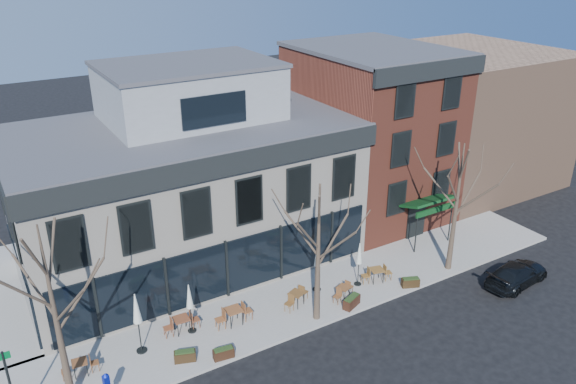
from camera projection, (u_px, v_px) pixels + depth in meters
ground at (228, 299)px, 29.40m from camera, size 120.00×120.00×0.00m
sidewalk_front at (302, 300)px, 29.22m from camera, size 33.50×4.70×0.15m
corner_building at (186, 184)px, 31.49m from camera, size 18.39×10.39×11.10m
red_brick_building at (369, 132)px, 37.14m from camera, size 8.20×11.78×11.18m
bg_building at (463, 116)px, 42.92m from camera, size 12.00×12.00×10.00m
tree_corner at (55, 314)px, 21.17m from camera, size 3.93×3.98×7.92m
tree_mid at (318, 254)px, 26.22m from camera, size 3.50×3.55×7.04m
tree_right at (456, 207)px, 30.38m from camera, size 3.72×3.77×7.48m
sign_pole at (10, 384)px, 20.86m from camera, size 0.50×0.10×3.40m
parked_sedan at (517, 274)px, 30.50m from camera, size 4.42×2.21×1.23m
cafe_set_0 at (80, 366)px, 23.89m from camera, size 1.60×0.69×0.83m
cafe_set_1 at (182, 323)px, 26.51m from camera, size 1.79×0.73×0.94m
cafe_set_2 at (234, 315)px, 27.06m from camera, size 1.92×0.78×1.01m
cafe_set_3 at (296, 297)px, 28.49m from camera, size 1.74×1.08×0.90m
cafe_set_4 at (343, 291)px, 29.08m from camera, size 1.57×0.92×0.81m
cafe_set_5 at (377, 274)px, 30.50m from camera, size 1.81×0.89×0.93m
umbrella_0 at (137, 312)px, 24.55m from camera, size 0.49×0.49×3.07m
umbrella_1 at (189, 299)px, 25.99m from camera, size 0.42×0.42×2.61m
umbrella_3 at (318, 257)px, 29.12m from camera, size 0.45×0.45×2.84m
umbrella_4 at (359, 256)px, 29.68m from camera, size 0.41×0.41×2.54m
planter_0 at (185, 356)px, 24.74m from camera, size 1.03×0.68×0.53m
planter_1 at (223, 353)px, 24.92m from camera, size 0.97×0.49×0.52m
planter_2 at (352, 301)px, 28.45m from camera, size 1.13×0.78×0.59m
planter_3 at (410, 282)px, 30.12m from camera, size 1.03×0.73×0.53m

